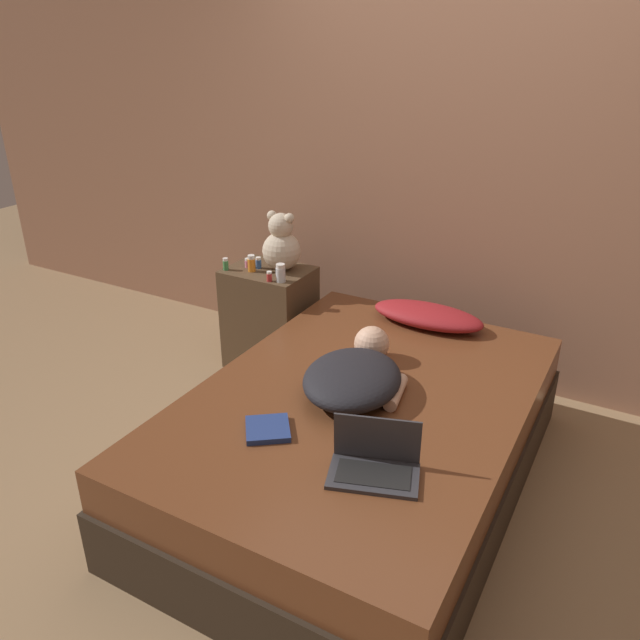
# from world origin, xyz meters

# --- Properties ---
(ground_plane) EXTENTS (12.00, 12.00, 0.00)m
(ground_plane) POSITION_xyz_m (0.00, 0.00, 0.00)
(ground_plane) COLOR #937551
(wall_back) EXTENTS (8.00, 0.06, 2.60)m
(wall_back) POSITION_xyz_m (0.00, 1.30, 1.30)
(wall_back) COLOR #996B51
(wall_back) RESTS_ON ground_plane
(bed) EXTENTS (1.40, 2.04, 0.49)m
(bed) POSITION_xyz_m (0.00, 0.00, 0.24)
(bed) COLOR #2D2319
(bed) RESTS_ON ground_plane
(nightstand) EXTENTS (0.50, 0.39, 0.65)m
(nightstand) POSITION_xyz_m (-1.01, 0.78, 0.32)
(nightstand) COLOR brown
(nightstand) RESTS_ON ground_plane
(pillow) EXTENTS (0.62, 0.28, 0.11)m
(pillow) POSITION_xyz_m (0.00, 0.83, 0.54)
(pillow) COLOR maroon
(pillow) RESTS_ON bed
(person_lying) EXTENTS (0.51, 0.72, 0.17)m
(person_lying) POSITION_xyz_m (-0.04, 0.03, 0.57)
(person_lying) COLOR black
(person_lying) RESTS_ON bed
(laptop) EXTENTS (0.37, 0.29, 0.21)m
(laptop) POSITION_xyz_m (0.28, -0.46, 0.54)
(laptop) COLOR #333338
(laptop) RESTS_ON bed
(teddy_bear) EXTENTS (0.23, 0.23, 0.35)m
(teddy_bear) POSITION_xyz_m (-0.94, 0.83, 0.80)
(teddy_bear) COLOR beige
(teddy_bear) RESTS_ON nightstand
(bottle_orange) EXTENTS (0.05, 0.05, 0.10)m
(bottle_orange) POSITION_xyz_m (-1.08, 0.71, 0.69)
(bottle_orange) COLOR orange
(bottle_orange) RESTS_ON nightstand
(bottle_blue) EXTENTS (0.04, 0.04, 0.07)m
(bottle_blue) POSITION_xyz_m (-1.07, 0.77, 0.68)
(bottle_blue) COLOR #3866B2
(bottle_blue) RESTS_ON nightstand
(bottle_pink) EXTENTS (0.04, 0.04, 0.06)m
(bottle_pink) POSITION_xyz_m (-1.14, 0.76, 0.67)
(bottle_pink) COLOR pink
(bottle_pink) RESTS_ON nightstand
(bottle_clear) EXTENTS (0.06, 0.06, 0.11)m
(bottle_clear) POSITION_xyz_m (-0.83, 0.65, 0.70)
(bottle_clear) COLOR silver
(bottle_clear) RESTS_ON nightstand
(bottle_green) EXTENTS (0.03, 0.03, 0.07)m
(bottle_green) POSITION_xyz_m (-1.23, 0.65, 0.68)
(bottle_green) COLOR #3D8E4C
(bottle_green) RESTS_ON nightstand
(bottle_red) EXTENTS (0.03, 0.03, 0.06)m
(bottle_red) POSITION_xyz_m (-0.89, 0.62, 0.67)
(bottle_red) COLOR #B72D2D
(bottle_red) RESTS_ON nightstand
(book) EXTENTS (0.25, 0.25, 0.02)m
(book) POSITION_xyz_m (-0.21, -0.44, 0.50)
(book) COLOR navy
(book) RESTS_ON bed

